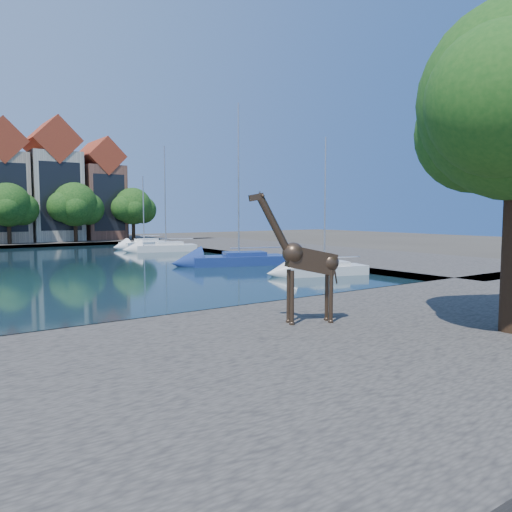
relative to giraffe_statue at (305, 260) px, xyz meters
The scene contains 15 objects.
ground 5.67m from the giraffe_statue, 123.88° to the left, with size 160.00×160.00×0.00m, color #38332B.
water_basin 28.39m from the giraffe_statue, 95.62° to the left, with size 38.00×50.00×0.08m, color black.
near_quay 4.70m from the giraffe_statue, 133.92° to the right, with size 50.00×14.00×0.50m, color #4E4A44.
right_quay 35.94m from the giraffe_statue, 51.68° to the left, with size 14.00×52.00×0.50m, color #4E4A44.
townhouse_east_inner 60.33m from the giraffe_statue, 90.73° to the left, with size 5.94×9.18×15.79m.
townhouse_east_mid 60.62m from the giraffe_statue, 84.55° to the left, with size 6.43×9.18×16.65m.
townhouse_east_end 61.50m from the giraffe_statue, 78.50° to the left, with size 5.44×9.18×14.43m.
far_tree_mid_east 54.68m from the giraffe_statue, 90.70° to the left, with size 7.02×5.40×7.52m.
far_tree_east 55.17m from the giraffe_statue, 82.35° to the left, with size 7.54×5.80×7.84m.
far_tree_far_east 56.78m from the giraffe_statue, 74.33° to the left, with size 6.76×5.20×7.36m.
giraffe_statue is the anchor object (origin of this frame).
sailboat_right_a 17.32m from the giraffe_statue, 44.63° to the left, with size 6.20×3.69×9.38m.
sailboat_right_b 23.75m from the giraffe_statue, 62.30° to the left, with size 8.13×5.02×13.04m.
sailboat_right_c 39.54m from the giraffe_statue, 71.95° to the left, with size 6.89×3.78×11.50m.
sailboat_right_d 45.40m from the giraffe_statue, 74.36° to the left, with size 6.08×3.14×8.61m.
Camera 1 is at (-8.60, -17.27, 4.38)m, focal length 35.00 mm.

